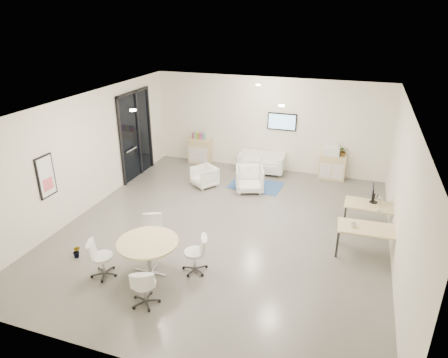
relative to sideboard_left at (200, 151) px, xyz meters
name	(u,v)px	position (x,y,z in m)	size (l,w,h in m)	color
room_shell	(225,171)	(2.42, -4.26, 1.14)	(9.60, 10.60, 4.80)	#5B5853
glass_door	(136,132)	(-1.53, -1.75, 1.05)	(0.09, 1.90, 2.85)	black
artwork	(46,177)	(-1.55, -5.86, 1.09)	(0.05, 0.54, 1.04)	black
wall_tv	(282,122)	(2.92, 0.20, 1.29)	(0.98, 0.06, 0.58)	black
ceiling_spots	(228,99)	(2.22, -3.43, 2.72)	(3.14, 4.14, 0.03)	#FFEAC6
sideboard_left	(200,151)	(0.00, 0.00, 0.00)	(0.81, 0.42, 0.92)	tan
sideboard_right	(332,167)	(4.71, 0.01, -0.04)	(0.84, 0.41, 0.84)	tan
books	(199,136)	(-0.04, 0.00, 0.57)	(0.47, 0.14, 0.22)	red
printer	(332,150)	(4.64, 0.01, 0.56)	(0.52, 0.43, 0.36)	white
loveseat	(261,163)	(2.35, -0.16, -0.14)	(1.60, 0.87, 0.58)	white
blue_rug	(256,185)	(2.47, -1.36, -0.45)	(1.64, 1.09, 0.01)	navy
armchair_left	(204,176)	(0.93, -1.92, -0.10)	(0.69, 0.65, 0.71)	white
armchair_right	(249,178)	(2.38, -1.81, -0.03)	(0.82, 0.77, 0.84)	white
desk_rear	(373,208)	(5.95, -3.13, 0.18)	(1.39, 0.72, 0.71)	tan
desk_front	(369,231)	(5.87, -4.37, 0.19)	(1.41, 0.76, 0.72)	tan
monitor	(373,194)	(5.91, -2.98, 0.49)	(0.20, 0.50, 0.44)	black
round_table	(148,245)	(1.51, -6.58, 0.24)	(1.29, 1.29, 0.78)	tan
meeting_chairs	(149,257)	(1.51, -6.58, -0.05)	(2.53, 2.53, 0.82)	white
plant_cabinet	(343,152)	(5.01, 0.01, 0.51)	(0.28, 0.32, 0.25)	#3F7F3F
plant_floor	(77,255)	(-0.34, -6.61, -0.38)	(0.18, 0.32, 0.14)	#3F7F3F
cup	(354,224)	(5.53, -4.44, 0.32)	(0.13, 0.10, 0.13)	white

